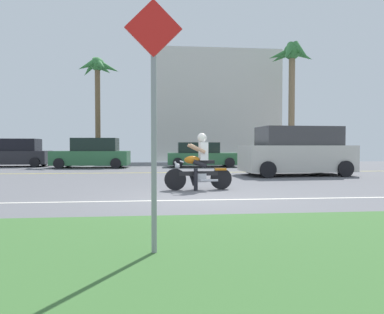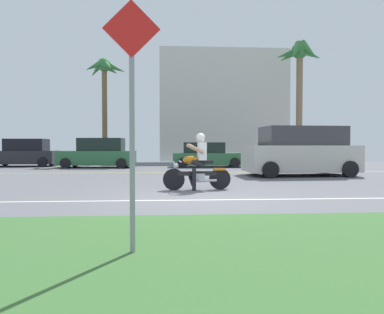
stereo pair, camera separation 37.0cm
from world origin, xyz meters
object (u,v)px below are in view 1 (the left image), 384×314
object	(u,v)px
suv_nearby	(297,152)
palm_tree_1	(98,76)
parked_car_1	(92,154)
parked_car_2	(201,155)
palm_tree_0	(291,65)
parked_car_3	(290,153)
street_sign	(154,103)
motorcyclist	(199,166)
parked_car_0	(16,154)

from	to	relation	value
suv_nearby	palm_tree_1	world-z (taller)	palm_tree_1
suv_nearby	parked_car_1	bearing A→B (deg)	147.23
palm_tree_1	parked_car_2	bearing A→B (deg)	-25.27
palm_tree_1	palm_tree_0	bearing A→B (deg)	5.01
palm_tree_0	parked_car_1	bearing A→B (deg)	-161.80
parked_car_3	parked_car_2	bearing A→B (deg)	-176.94
street_sign	palm_tree_1	bearing A→B (deg)	100.71
parked_car_2	parked_car_3	xyz separation A→B (m)	(5.40, 0.29, 0.11)
parked_car_2	parked_car_3	bearing A→B (deg)	3.06
palm_tree_1	street_sign	xyz separation A→B (m)	(3.69, -19.52, -3.95)
parked_car_1	parked_car_2	xyz separation A→B (m)	(6.12, 0.17, -0.10)
palm_tree_0	palm_tree_1	distance (m)	13.31
motorcyclist	parked_car_1	bearing A→B (deg)	114.42
palm_tree_0	parked_car_2	bearing A→B (deg)	-149.26
palm_tree_1	street_sign	world-z (taller)	palm_tree_1
parked_car_0	parked_car_2	size ratio (longest dim) A/B	0.96
motorcyclist	parked_car_1	xyz separation A→B (m)	(-4.74, 10.43, 0.09)
parked_car_0	parked_car_2	bearing A→B (deg)	-7.11
parked_car_2	street_sign	xyz separation A→B (m)	(-2.58, -16.56, 1.04)
parked_car_1	parked_car_2	distance (m)	6.12
parked_car_2	parked_car_1	bearing A→B (deg)	-178.40
parked_car_3	palm_tree_0	world-z (taller)	palm_tree_0
parked_car_1	palm_tree_0	bearing A→B (deg)	18.20
motorcyclist	suv_nearby	world-z (taller)	suv_nearby
parked_car_2	parked_car_3	distance (m)	5.41
parked_car_2	street_sign	world-z (taller)	street_sign
suv_nearby	palm_tree_1	bearing A→B (deg)	136.08
suv_nearby	parked_car_2	bearing A→B (deg)	117.52
motorcyclist	parked_car_2	bearing A→B (deg)	82.59
motorcyclist	street_sign	bearing A→B (deg)	-101.42
suv_nearby	palm_tree_0	bearing A→B (deg)	70.22
parked_car_1	palm_tree_1	world-z (taller)	palm_tree_1
palm_tree_1	street_sign	distance (m)	20.26
parked_car_2	palm_tree_1	size ratio (longest dim) A/B	0.59
parked_car_1	street_sign	distance (m)	16.79
parked_car_2	palm_tree_1	xyz separation A→B (m)	(-6.28, 2.96, 4.98)
palm_tree_1	street_sign	bearing A→B (deg)	-79.29
motorcyclist	suv_nearby	bearing A→B (deg)	43.86
parked_car_0	suv_nearby	bearing A→B (deg)	-28.28
motorcyclist	parked_car_3	distance (m)	12.83
palm_tree_1	parked_car_0	bearing A→B (deg)	-160.16
parked_car_2	palm_tree_0	world-z (taller)	palm_tree_0
parked_car_1	parked_car_3	distance (m)	11.53
suv_nearby	palm_tree_0	size ratio (longest dim) A/B	0.55
suv_nearby	parked_car_1	size ratio (longest dim) A/B	1.10
suv_nearby	palm_tree_0	xyz separation A→B (m)	(3.70, 10.30, 5.94)
motorcyclist	palm_tree_0	distance (m)	18.02
parked_car_1	street_sign	world-z (taller)	street_sign
parked_car_1	palm_tree_1	xyz separation A→B (m)	(-0.16, 3.13, 4.88)
motorcyclist	parked_car_0	world-z (taller)	parked_car_0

